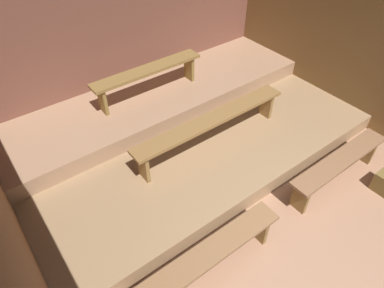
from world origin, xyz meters
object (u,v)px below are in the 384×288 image
at_px(bench_floor_left, 211,255).
at_px(bench_lower_center, 212,123).
at_px(bench_floor_right, 339,164).
at_px(bench_middle_center, 148,74).

height_order(bench_floor_left, bench_lower_center, bench_lower_center).
height_order(bench_floor_right, bench_middle_center, bench_middle_center).
xyz_separation_m(bench_lower_center, bench_middle_center, (-0.21, 1.25, 0.23)).
bearing_deg(bench_middle_center, bench_floor_left, -109.44).
relative_size(bench_floor_left, bench_floor_right, 1.00).
xyz_separation_m(bench_floor_left, bench_floor_right, (2.12, 0.00, 0.00)).
bearing_deg(bench_lower_center, bench_floor_right, -54.81).
distance_m(bench_floor_right, bench_lower_center, 1.72).
relative_size(bench_floor_left, bench_lower_center, 0.69).
bearing_deg(bench_middle_center, bench_floor_right, -65.73).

